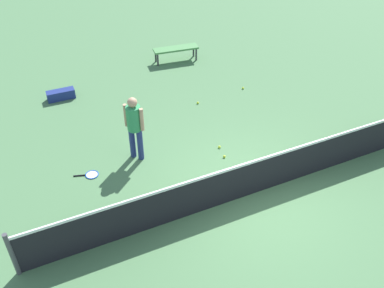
{
  "coord_description": "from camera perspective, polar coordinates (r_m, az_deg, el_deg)",
  "views": [
    {
      "loc": [
        4.19,
        5.82,
        6.81
      ],
      "look_at": [
        0.95,
        -1.15,
        0.9
      ],
      "focal_mm": 40.88,
      "sensor_mm": 36.0,
      "label": 1
    }
  ],
  "objects": [
    {
      "name": "ground_plane",
      "position": [
        9.89,
        7.84,
        -6.41
      ],
      "size": [
        40.0,
        40.0,
        0.0
      ],
      "primitive_type": "plane",
      "color": "#4C7A4C"
    },
    {
      "name": "court_net",
      "position": [
        9.55,
        8.09,
        -4.24
      ],
      "size": [
        10.09,
        0.09,
        1.07
      ],
      "color": "#4C4C51",
      "rests_on": "ground_plane"
    },
    {
      "name": "player_near_side",
      "position": [
        10.23,
        -7.54,
        2.67
      ],
      "size": [
        0.48,
        0.48,
        1.7
      ],
      "color": "navy",
      "rests_on": "ground_plane"
    },
    {
      "name": "tennis_racket_near_player",
      "position": [
        10.51,
        -13.07,
        -3.92
      ],
      "size": [
        0.61,
        0.39,
        0.03
      ],
      "color": "blue",
      "rests_on": "ground_plane"
    },
    {
      "name": "tennis_ball_near_player",
      "position": [
        11.04,
        3.6,
        -0.38
      ],
      "size": [
        0.07,
        0.07,
        0.07
      ],
      "primitive_type": "sphere",
      "color": "#C6E033",
      "rests_on": "ground_plane"
    },
    {
      "name": "tennis_ball_by_net",
      "position": [
        10.75,
        4.24,
        -1.64
      ],
      "size": [
        0.07,
        0.07,
        0.07
      ],
      "primitive_type": "sphere",
      "color": "#C6E033",
      "rests_on": "ground_plane"
    },
    {
      "name": "tennis_ball_midcourt",
      "position": [
        11.67,
        19.34,
        -0.41
      ],
      "size": [
        0.07,
        0.07,
        0.07
      ],
      "primitive_type": "sphere",
      "color": "#C6E033",
      "rests_on": "ground_plane"
    },
    {
      "name": "tennis_ball_baseline",
      "position": [
        12.73,
        0.76,
        5.4
      ],
      "size": [
        0.07,
        0.07,
        0.07
      ],
      "primitive_type": "sphere",
      "color": "#C6E033",
      "rests_on": "ground_plane"
    },
    {
      "name": "tennis_ball_stray_left",
      "position": [
        13.54,
        6.67,
        7.26
      ],
      "size": [
        0.07,
        0.07,
        0.07
      ],
      "primitive_type": "sphere",
      "color": "#C6E033",
      "rests_on": "ground_plane"
    },
    {
      "name": "courtside_bench",
      "position": [
        14.95,
        -2.12,
        12.21
      ],
      "size": [
        1.54,
        0.59,
        0.48
      ],
      "color": "#4C8C4C",
      "rests_on": "ground_plane"
    },
    {
      "name": "equipment_bag",
      "position": [
        13.48,
        -16.59,
        6.22
      ],
      "size": [
        0.81,
        0.31,
        0.28
      ],
      "color": "navy",
      "rests_on": "ground_plane"
    }
  ]
}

